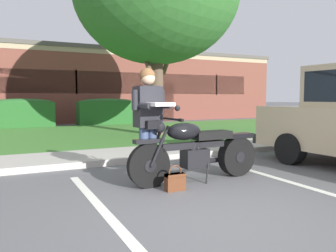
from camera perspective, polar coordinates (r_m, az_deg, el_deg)
name	(u,v)px	position (r m, az deg, el deg)	size (l,w,h in m)	color
ground_plane	(216,212)	(3.97, 8.06, -14.08)	(140.00, 140.00, 0.00)	#565659
curb_strip	(124,161)	(6.70, -7.44, -5.76)	(60.00, 0.20, 0.12)	#ADA89E
concrete_walk	(111,155)	(7.50, -9.58, -4.81)	(60.00, 1.50, 0.08)	#ADA89E
grass_lawn	(71,135)	(11.74, -15.87, -1.51)	(60.00, 7.30, 0.06)	#3D752D
stall_stripe_0	(114,222)	(3.67, -9.06, -15.64)	(0.12, 4.40, 0.01)	silver
stall_stripe_1	(313,189)	(5.27, 23.04, -9.63)	(0.12, 4.40, 0.01)	silver
motorcycle	(201,150)	(5.28, 5.50, -3.96)	(2.24, 0.82, 1.18)	black
rider_person	(149,117)	(4.89, -3.25, 1.56)	(0.53, 0.61, 1.70)	black
handbag	(175,180)	(4.74, 1.16, -9.08)	(0.28, 0.13, 0.36)	#562D19
hedge_center_left	(23,113)	(15.41, -23.14, 2.06)	(2.48, 0.90, 1.24)	#235623
hedge_center_right	(107,111)	(16.03, -10.17, 2.46)	(2.68, 0.90, 1.24)	#235623
brick_building	(61,86)	(21.65, -17.48, 6.34)	(24.32, 9.16, 3.89)	brown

